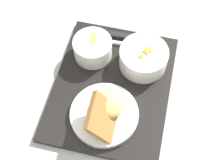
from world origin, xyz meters
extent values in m
plane|color=#ADA89E|center=(0.00, 0.00, 0.00)|extent=(4.00, 4.00, 0.00)
cube|color=black|center=(0.00, 0.00, 0.01)|extent=(0.45, 0.38, 0.01)
cylinder|color=white|center=(-0.08, 0.08, 0.05)|extent=(0.14, 0.14, 0.06)
torus|color=white|center=(-0.08, 0.08, 0.07)|extent=(0.14, 0.14, 0.01)
cylinder|color=#9EC67A|center=(-0.07, 0.08, 0.07)|extent=(0.04, 0.04, 0.02)
cylinder|color=#9EC67A|center=(-0.08, 0.06, 0.07)|extent=(0.04, 0.04, 0.01)
cylinder|color=#9EC67A|center=(-0.09, 0.09, 0.06)|extent=(0.05, 0.05, 0.01)
cylinder|color=#9EC67A|center=(-0.08, 0.10, 0.06)|extent=(0.06, 0.06, 0.01)
cylinder|color=#9EC67A|center=(-0.10, 0.10, 0.06)|extent=(0.05, 0.05, 0.02)
cube|color=orange|center=(-0.08, 0.07, 0.07)|extent=(0.02, 0.02, 0.01)
cube|color=orange|center=(-0.08, 0.09, 0.07)|extent=(0.03, 0.03, 0.01)
cube|color=orange|center=(-0.06, 0.08, 0.07)|extent=(0.02, 0.02, 0.01)
cube|color=orange|center=(-0.08, 0.08, 0.07)|extent=(0.01, 0.01, 0.01)
cube|color=orange|center=(-0.08, 0.09, 0.07)|extent=(0.02, 0.02, 0.02)
cylinder|color=white|center=(-0.10, -0.06, 0.04)|extent=(0.11, 0.11, 0.06)
torus|color=white|center=(-0.10, -0.06, 0.07)|extent=(0.11, 0.11, 0.01)
cylinder|color=olive|center=(-0.10, -0.06, 0.05)|extent=(0.10, 0.10, 0.04)
cube|color=tan|center=(-0.10, -0.06, 0.07)|extent=(0.03, 0.03, 0.01)
cube|color=tan|center=(-0.12, -0.06, 0.07)|extent=(0.03, 0.03, 0.01)
cylinder|color=white|center=(0.09, -0.01, 0.02)|extent=(0.18, 0.18, 0.02)
ellipsoid|color=#EFC666|center=(0.07, 0.00, 0.05)|extent=(0.12, 0.12, 0.04)
cube|color=#93602D|center=(0.12, -0.01, 0.06)|extent=(0.11, 0.09, 0.09)
cube|color=silver|center=(-0.16, 0.10, 0.02)|extent=(0.02, 0.10, 0.00)
cube|color=black|center=(-0.17, 0.01, 0.02)|extent=(0.02, 0.08, 0.02)
ellipsoid|color=silver|center=(-0.14, 0.07, 0.02)|extent=(0.04, 0.05, 0.01)
cube|color=silver|center=(-0.15, -0.01, 0.02)|extent=(0.02, 0.10, 0.01)
camera|label=1|loc=(0.42, 0.03, 0.78)|focal=50.00mm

